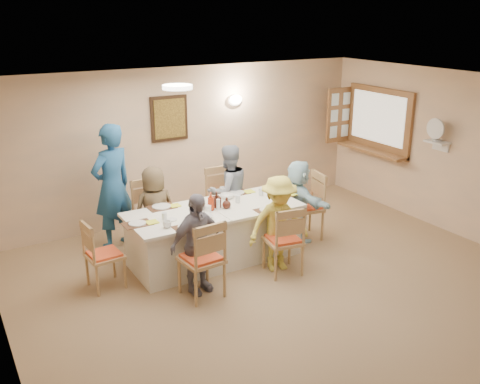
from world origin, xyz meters
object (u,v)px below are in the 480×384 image
diner_front_right (278,224)px  chair_front_right (283,239)px  chair_back_right (225,201)px  condiment_ketchup (211,201)px  serving_hatch (379,120)px  chair_front_left (201,257)px  diner_back_right (228,191)px  chair_right_end (305,206)px  dining_table (215,234)px  diner_front_left (197,244)px  caregiver (112,187)px  diner_back_left (155,210)px  chair_back_left (152,216)px  chair_left_end (104,254)px  diner_right_end (298,201)px  desk_fan (437,133)px

diner_front_right → chair_front_right: bearing=-81.2°
chair_back_right → condiment_ketchup: bearing=-128.2°
serving_hatch → diner_front_right: bearing=-155.6°
chair_front_left → diner_back_right: diner_back_right is taller
chair_back_right → diner_front_right: bearing=-89.4°
diner_back_right → chair_right_end: bearing=142.3°
dining_table → diner_front_left: (-0.60, -0.68, 0.26)m
chair_front_right → caregiver: (-1.65, 1.95, 0.44)m
diner_back_left → diner_front_left: 1.36m
chair_back_left → diner_front_left: (0.00, -1.48, 0.13)m
chair_back_left → chair_left_end: size_ratio=1.13×
chair_front_right → chair_left_end: (-2.15, 0.80, -0.03)m
diner_front_right → dining_table: bearing=140.2°
chair_left_end → diner_back_left: size_ratio=0.71×
chair_back_right → diner_back_right: size_ratio=0.72×
diner_front_left → diner_right_end: diner_front_left is taller
chair_back_left → diner_right_end: size_ratio=0.82×
serving_hatch → caregiver: (-4.69, 0.45, -0.58)m
chair_left_end → desk_fan: bearing=-102.1°
chair_back_right → chair_left_end: chair_back_right is taller
chair_front_right → diner_back_left: size_ratio=0.76×
chair_front_right → diner_front_right: diner_front_right is taller
serving_hatch → diner_right_end: serving_hatch is taller
chair_right_end → diner_right_end: bearing=-79.6°
desk_fan → dining_table: desk_fan is taller
desk_fan → diner_back_left: (-4.13, 1.33, -0.91)m
chair_back_left → chair_front_right: (1.20, -1.60, -0.03)m
dining_table → chair_front_left: size_ratio=2.37×
diner_front_left → diner_right_end: size_ratio=1.03×
diner_front_right → chair_front_left: bearing=-165.5°
diner_back_right → chair_left_end: bearing=15.4°
diner_front_right → condiment_ketchup: diner_front_right is taller
serving_hatch → chair_right_end: size_ratio=1.46×
diner_front_left → condiment_ketchup: bearing=39.3°
chair_back_right → chair_back_left: bearing=-179.4°
chair_back_right → diner_back_left: (-1.20, -0.12, 0.12)m
chair_back_right → diner_front_left: diner_front_left is taller
desk_fan → serving_hatch: bearing=85.3°
diner_front_right → diner_back_right: bearing=98.8°
diner_front_left → diner_right_end: bearing=7.2°
chair_back_left → diner_back_right: (1.20, -0.12, 0.21)m
serving_hatch → dining_table: (-3.64, -0.70, -1.12)m
desk_fan → caregiver: bearing=158.6°
chair_front_left → chair_front_right: bearing=175.3°
chair_back_right → chair_front_right: chair_back_right is taller
chair_back_right → diner_back_right: diner_back_right is taller
diner_front_right → caregiver: caregiver is taller
serving_hatch → chair_front_right: (-3.04, -1.50, -1.02)m
desk_fan → chair_front_left: size_ratio=0.30×
serving_hatch → chair_back_right: size_ratio=1.45×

